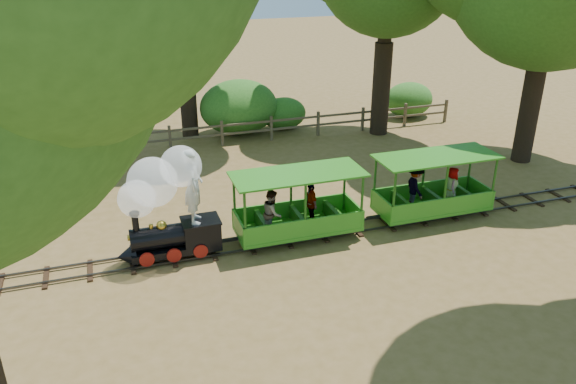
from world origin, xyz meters
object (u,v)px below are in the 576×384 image
object	(u,v)px
locomotive	(165,197)
carriage_front	(294,213)
carriage_rear	(431,192)
fence	(247,129)

from	to	relation	value
locomotive	carriage_front	bearing A→B (deg)	-1.77
carriage_front	carriage_rear	world-z (taller)	same
carriage_rear	carriage_front	bearing A→B (deg)	-179.20
carriage_rear	fence	xyz separation A→B (m)	(-3.35, 7.98, -0.21)
carriage_rear	locomotive	bearing A→B (deg)	179.66
locomotive	carriage_front	world-z (taller)	locomotive
fence	carriage_front	bearing A→B (deg)	-95.51
carriage_front	carriage_rear	xyz separation A→B (m)	(4.13, 0.06, 0.01)
locomotive	carriage_rear	world-z (taller)	locomotive
carriage_front	fence	world-z (taller)	carriage_front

